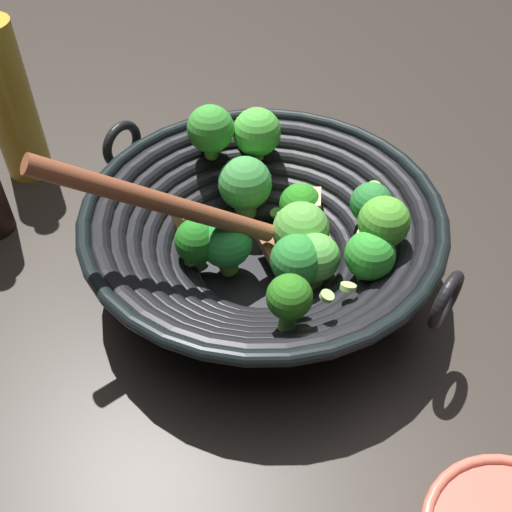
# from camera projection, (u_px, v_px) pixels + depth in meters

# --- Properties ---
(ground_plane) EXTENTS (4.00, 4.00, 0.00)m
(ground_plane) POSITION_uv_depth(u_px,v_px,m) (262.00, 274.00, 0.65)
(ground_plane) COLOR #28231E
(wok) EXTENTS (0.35, 0.36, 0.21)m
(wok) POSITION_uv_depth(u_px,v_px,m) (264.00, 230.00, 0.60)
(wok) COLOR black
(wok) RESTS_ON ground
(cooking_oil_bottle) EXTENTS (0.05, 0.05, 0.26)m
(cooking_oil_bottle) POSITION_uv_depth(u_px,v_px,m) (8.00, 96.00, 0.70)
(cooking_oil_bottle) COLOR gold
(cooking_oil_bottle) RESTS_ON ground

